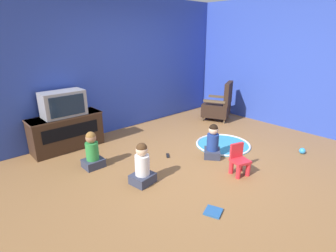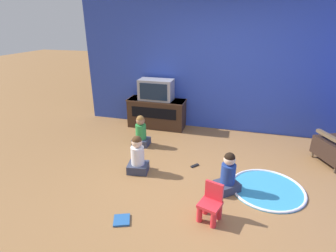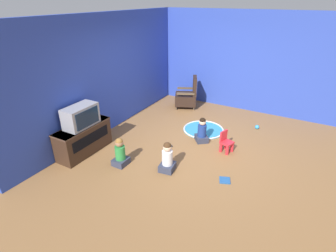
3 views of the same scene
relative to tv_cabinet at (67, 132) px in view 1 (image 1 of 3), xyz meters
name	(u,v)px [view 1 (image 1 of 3)]	position (x,y,z in m)	size (l,w,h in m)	color
ground_plane	(198,162)	(1.33, -1.94, -0.32)	(30.00, 30.00, 0.00)	olive
wall_back	(114,66)	(1.22, 0.30, 1.02)	(5.78, 0.12, 2.69)	#2D47B2
wall_right	(304,66)	(4.05, -2.29, 1.02)	(0.12, 5.29, 2.69)	#2D47B2
tv_cabinet	(67,132)	(0.00, 0.00, 0.00)	(1.23, 0.45, 0.62)	#382316
television	(63,104)	(0.00, -0.02, 0.51)	(0.70, 0.37, 0.43)	#939399
black_armchair	(219,106)	(3.34, -0.79, 0.02)	(0.77, 0.79, 0.91)	brown
yellow_kid_chair	(239,162)	(1.48, -2.59, -0.13)	(0.30, 0.29, 0.46)	red
play_mat	(223,144)	(2.18, -1.80, -0.31)	(1.01, 1.01, 0.04)	teal
child_watching_left	(142,166)	(0.29, -1.84, -0.06)	(0.34, 0.31, 0.60)	#33384C
child_watching_center	(92,152)	(0.00, -0.95, -0.07)	(0.30, 0.26, 0.58)	#33384C
child_watching_right	(213,143)	(1.64, -1.97, -0.07)	(0.39, 0.39, 0.58)	#33384C
toy_ball	(302,151)	(2.89, -2.94, -0.27)	(0.10, 0.10, 0.10)	#3399E5
book	(213,212)	(0.50, -2.90, -0.31)	(0.24, 0.24, 0.02)	#235699
remote_control	(168,156)	(1.10, -1.45, -0.31)	(0.13, 0.15, 0.02)	black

